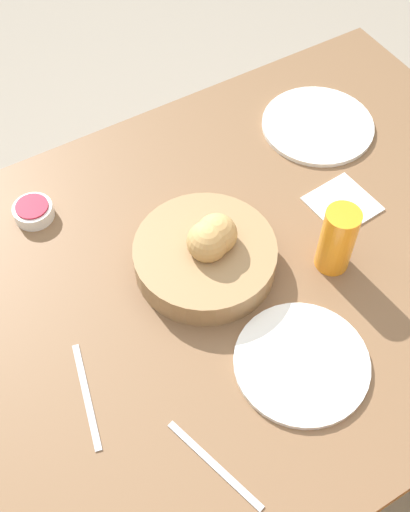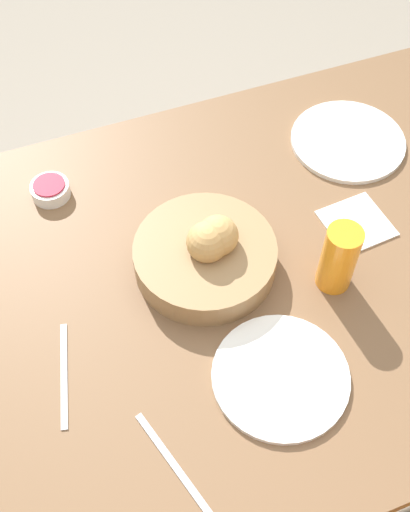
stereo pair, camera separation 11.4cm
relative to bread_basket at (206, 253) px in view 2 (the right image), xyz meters
The scene contains 10 objects.
ground_plane 0.79m from the bread_basket, 28.65° to the left, with size 10.00×10.00×0.00m, color gray.
dining_table 0.15m from the bread_basket, 28.65° to the left, with size 1.52×0.91×0.75m.
bread_basket is the anchor object (origin of this frame).
plate_near_left 0.43m from the bread_basket, 154.22° to the right, with size 0.24×0.24×0.01m.
plate_far_center 0.25m from the bread_basket, 97.61° to the left, with size 0.22×0.22×0.01m.
juice_glass 0.23m from the bread_basket, 150.90° to the left, with size 0.06×0.06×0.14m.
jam_bowl_berry 0.35m from the bread_basket, 49.96° to the right, with size 0.08×0.08×0.03m.
fork_silver 0.36m from the bread_basket, 61.11° to the left, with size 0.06×0.18×0.00m.
knife_silver 0.32m from the bread_basket, 22.17° to the left, with size 0.05×0.18×0.00m.
napkin 0.30m from the bread_basket, behind, with size 0.13×0.13×0.00m.
Camera 2 is at (0.17, 0.58, 1.71)m, focal length 45.00 mm.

